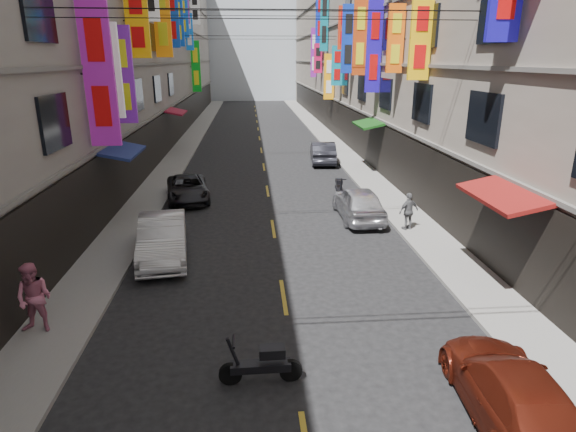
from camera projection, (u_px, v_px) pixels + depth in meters
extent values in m
cube|color=slate|center=(182.00, 151.00, 36.47)|extent=(2.00, 90.00, 0.12)
cube|color=slate|center=(338.00, 148.00, 37.38)|extent=(2.00, 90.00, 0.12)
cube|color=gray|center=(85.00, 16.00, 33.08)|extent=(10.00, 90.00, 19.00)
cube|color=black|center=(168.00, 132.00, 35.95)|extent=(0.12, 85.50, 3.00)
cube|color=#66635E|center=(166.00, 109.00, 35.42)|extent=(0.16, 90.00, 0.14)
cube|color=#66635E|center=(163.00, 63.00, 34.43)|extent=(0.16, 90.00, 0.14)
cube|color=#66635E|center=(159.00, 15.00, 33.43)|extent=(0.16, 90.00, 0.14)
cube|color=gray|center=(424.00, 18.00, 34.91)|extent=(10.00, 90.00, 19.00)
cube|color=black|center=(351.00, 130.00, 37.01)|extent=(0.12, 85.50, 3.00)
cube|color=#66635E|center=(352.00, 107.00, 36.48)|extent=(0.16, 90.00, 0.14)
cube|color=#66635E|center=(354.00, 63.00, 35.48)|extent=(0.16, 90.00, 0.14)
cube|color=#66635E|center=(356.00, 16.00, 34.49)|extent=(0.16, 90.00, 0.14)
cube|color=#ACB6C0|center=(252.00, 32.00, 80.90)|extent=(18.00, 8.00, 22.00)
cube|color=#921A8F|center=(99.00, 74.00, 17.66)|extent=(1.11, 0.18, 5.29)
cylinder|color=black|center=(98.00, 74.00, 17.65)|extent=(1.21, 0.08, 0.08)
cube|color=white|center=(110.00, 71.00, 19.43)|extent=(0.89, 0.18, 3.72)
cylinder|color=black|center=(109.00, 71.00, 19.42)|extent=(0.99, 0.08, 0.08)
cube|color=yellow|center=(420.00, 38.00, 20.37)|extent=(0.90, 0.18, 3.43)
cylinder|color=black|center=(422.00, 38.00, 20.37)|extent=(1.00, 0.08, 0.08)
cube|color=#671B96|center=(124.00, 75.00, 21.54)|extent=(0.90, 0.18, 4.22)
cylinder|color=black|center=(122.00, 75.00, 21.54)|extent=(1.00, 0.08, 0.08)
cube|color=#FE620E|center=(396.00, 39.00, 23.92)|extent=(0.81, 0.18, 3.25)
cylinder|color=black|center=(397.00, 39.00, 23.93)|extent=(0.91, 0.08, 0.08)
cube|color=orange|center=(137.00, 21.00, 23.93)|extent=(1.15, 0.18, 3.54)
cylinder|color=black|center=(136.00, 21.00, 23.93)|extent=(1.25, 0.08, 0.08)
cube|color=#2210C2|center=(374.00, 47.00, 27.92)|extent=(0.87, 0.18, 5.13)
cylinder|color=black|center=(375.00, 47.00, 27.92)|extent=(0.97, 0.08, 0.08)
cube|color=#BA3C11|center=(360.00, 36.00, 31.10)|extent=(0.93, 0.18, 4.84)
cylinder|color=black|center=(361.00, 36.00, 31.10)|extent=(1.03, 0.08, 0.08)
cube|color=orange|center=(162.00, 15.00, 31.20)|extent=(1.08, 0.18, 5.16)
cylinder|color=black|center=(161.00, 15.00, 31.19)|extent=(1.18, 0.08, 0.08)
cube|color=#1031BC|center=(348.00, 39.00, 34.82)|extent=(0.93, 0.18, 4.72)
cylinder|color=black|center=(349.00, 39.00, 34.83)|extent=(1.03, 0.08, 0.08)
cube|color=#0D389D|center=(172.00, 16.00, 35.46)|extent=(1.02, 0.18, 4.39)
cylinder|color=black|center=(171.00, 16.00, 35.46)|extent=(1.12, 0.08, 0.08)
cube|color=red|center=(343.00, 28.00, 36.95)|extent=(0.77, 0.18, 3.17)
cylinder|color=black|center=(344.00, 28.00, 36.96)|extent=(0.87, 0.08, 0.08)
cube|color=#0D89A6|center=(337.00, 66.00, 39.45)|extent=(0.91, 0.18, 3.13)
cylinder|color=black|center=(338.00, 66.00, 39.45)|extent=(1.01, 0.08, 0.08)
cube|color=#0F42B0|center=(178.00, 21.00, 39.00)|extent=(0.90, 0.18, 3.90)
cylinder|color=black|center=(177.00, 21.00, 39.00)|extent=(1.00, 0.08, 0.08)
cube|color=blue|center=(182.00, 16.00, 41.22)|extent=(1.04, 0.18, 3.42)
cylinder|color=black|center=(182.00, 16.00, 41.21)|extent=(1.14, 0.08, 0.08)
cube|color=#FC9D0E|center=(329.00, 77.00, 43.46)|extent=(0.93, 0.18, 3.98)
cylinder|color=black|center=(330.00, 77.00, 43.47)|extent=(1.03, 0.08, 0.08)
cube|color=#0B7084|center=(324.00, 21.00, 45.91)|extent=(0.76, 0.18, 5.45)
cylinder|color=black|center=(325.00, 21.00, 45.91)|extent=(0.86, 0.08, 0.08)
cube|color=blue|center=(189.00, 32.00, 47.26)|extent=(0.75, 0.18, 3.43)
cylinder|color=black|center=(189.00, 32.00, 47.25)|extent=(0.85, 0.08, 0.08)
cube|color=#102CC6|center=(320.00, 16.00, 47.70)|extent=(0.92, 0.18, 4.99)
cylinder|color=black|center=(321.00, 16.00, 47.70)|extent=(1.02, 0.08, 0.08)
cube|color=#D1134B|center=(318.00, 58.00, 50.19)|extent=(0.85, 0.18, 2.94)
cylinder|color=black|center=(319.00, 58.00, 50.19)|extent=(0.95, 0.08, 0.08)
cube|color=#0B8317|center=(196.00, 67.00, 51.57)|extent=(0.95, 0.18, 5.27)
cylinder|color=black|center=(195.00, 67.00, 51.56)|extent=(1.05, 0.08, 0.08)
cube|color=white|center=(195.00, 8.00, 52.01)|extent=(0.97, 0.18, 3.35)
cylinder|color=black|center=(194.00, 8.00, 52.00)|extent=(1.07, 0.08, 0.08)
cube|color=purple|center=(314.00, 53.00, 54.24)|extent=(0.64, 0.18, 5.29)
cylinder|color=black|center=(314.00, 53.00, 54.24)|extent=(0.74, 0.08, 0.08)
cube|color=maroon|center=(503.00, 194.00, 13.75)|extent=(1.39, 3.20, 0.41)
cube|color=navy|center=(122.00, 150.00, 20.37)|extent=(1.39, 3.20, 0.41)
cube|color=#134612|center=(369.00, 123.00, 28.91)|extent=(1.39, 3.20, 0.41)
cube|color=maroon|center=(175.00, 111.00, 35.53)|extent=(1.39, 3.20, 0.41)
cylinder|color=black|center=(274.00, 9.00, 15.45)|extent=(14.00, 0.04, 0.04)
cylinder|color=black|center=(261.00, 11.00, 28.34)|extent=(14.00, 0.04, 0.04)
cylinder|color=black|center=(257.00, 36.00, 41.85)|extent=(14.00, 0.04, 0.04)
cube|color=gold|center=(284.00, 296.00, 14.20)|extent=(0.12, 2.20, 0.01)
cube|color=gold|center=(273.00, 229.00, 19.89)|extent=(0.12, 2.20, 0.01)
cube|color=gold|center=(267.00, 191.00, 25.57)|extent=(0.12, 2.20, 0.01)
cube|color=gold|center=(264.00, 167.00, 31.26)|extent=(0.12, 2.20, 0.01)
cube|color=gold|center=(261.00, 150.00, 36.94)|extent=(0.12, 2.20, 0.01)
cube|color=gold|center=(259.00, 138.00, 42.63)|extent=(0.12, 2.20, 0.01)
cube|color=gold|center=(258.00, 129.00, 48.31)|extent=(0.12, 2.20, 0.01)
cube|color=gold|center=(257.00, 121.00, 54.00)|extent=(0.12, 2.20, 0.01)
cube|color=gold|center=(256.00, 116.00, 59.68)|extent=(0.12, 2.20, 0.01)
cube|color=gold|center=(255.00, 111.00, 65.36)|extent=(0.12, 2.20, 0.01)
cube|color=gold|center=(255.00, 106.00, 71.05)|extent=(0.12, 2.20, 0.01)
cylinder|color=black|center=(230.00, 374.00, 10.31)|extent=(0.50, 0.13, 0.50)
cylinder|color=black|center=(291.00, 370.00, 10.43)|extent=(0.50, 0.13, 0.50)
cube|color=black|center=(261.00, 366.00, 10.33)|extent=(1.30, 0.32, 0.18)
cube|color=black|center=(272.00, 352.00, 10.24)|extent=(0.56, 0.33, 0.22)
cylinder|color=black|center=(234.00, 356.00, 10.18)|extent=(0.36, 0.09, 0.88)
cylinder|color=black|center=(234.00, 341.00, 10.08)|extent=(0.07, 0.50, 0.06)
cylinder|color=black|center=(341.00, 196.00, 23.79)|extent=(0.14, 0.50, 0.50)
cylinder|color=black|center=(338.00, 189.00, 25.02)|extent=(0.14, 0.50, 0.50)
cube|color=black|center=(339.00, 189.00, 24.36)|extent=(0.36, 1.31, 0.18)
cube|color=black|center=(339.00, 181.00, 24.48)|extent=(0.34, 0.56, 0.22)
cylinder|color=black|center=(341.00, 186.00, 23.74)|extent=(0.10, 0.36, 0.88)
cylinder|color=black|center=(341.00, 179.00, 23.63)|extent=(0.50, 0.08, 0.06)
imported|color=silver|center=(163.00, 238.00, 16.77)|extent=(2.15, 4.68, 1.49)
imported|color=black|center=(188.00, 188.00, 23.77)|extent=(2.62, 4.50, 1.18)
imported|color=maroon|center=(512.00, 392.00, 9.19)|extent=(2.03, 4.39, 1.24)
imported|color=silver|center=(358.00, 203.00, 20.93)|extent=(1.76, 4.29, 1.45)
imported|color=#282830|center=(323.00, 152.00, 32.26)|extent=(1.88, 4.50, 1.45)
imported|color=#C46883|center=(34.00, 298.00, 11.92)|extent=(0.96, 0.72, 1.83)
imported|color=#5B5B5E|center=(409.00, 211.00, 19.24)|extent=(1.01, 0.78, 1.52)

